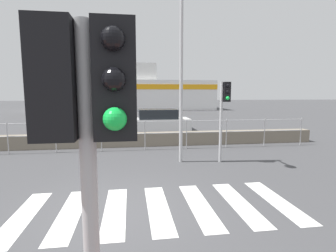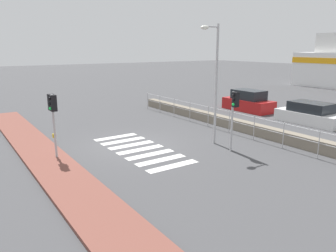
{
  "view_description": "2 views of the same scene",
  "coord_description": "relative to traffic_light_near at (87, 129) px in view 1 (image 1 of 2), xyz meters",
  "views": [
    {
      "loc": [
        0.31,
        -5.28,
        2.44
      ],
      "look_at": [
        1.36,
        2.0,
        1.5
      ],
      "focal_mm": 28.0,
      "sensor_mm": 36.0,
      "label": 1
    },
    {
      "loc": [
        13.93,
        -7.29,
        4.75
      ],
      "look_at": [
        1.74,
        1.0,
        1.2
      ],
      "focal_mm": 35.0,
      "sensor_mm": 36.0,
      "label": 2
    }
  ],
  "objects": [
    {
      "name": "parked_car_white",
      "position": [
        2.04,
        15.48,
        -1.64
      ],
      "size": [
        4.14,
        1.88,
        1.36
      ],
      "color": "silver",
      "rests_on": "ground_plane"
    },
    {
      "name": "traffic_light_far",
      "position": [
        3.48,
        7.11,
        -0.16
      ],
      "size": [
        0.34,
        0.32,
        2.81
      ],
      "color": "#B2B2B5",
      "rests_on": "ground_plane"
    },
    {
      "name": "seawall",
      "position": [
        -0.05,
        10.36,
        -1.92
      ],
      "size": [
        18.16,
        0.55,
        0.61
      ],
      "color": "slate",
      "rests_on": "ground_plane"
    },
    {
      "name": "parked_car_red",
      "position": [
        -3.19,
        15.48,
        -1.55
      ],
      "size": [
        3.96,
        1.76,
        1.59
      ],
      "color": "#B21919",
      "rests_on": "ground_plane"
    },
    {
      "name": "traffic_light_near",
      "position": [
        0.0,
        0.0,
        0.0
      ],
      "size": [
        0.58,
        0.41,
        2.85
      ],
      "color": "#B2B2B5",
      "rests_on": "ground_plane"
    },
    {
      "name": "ferry_boat",
      "position": [
        -0.64,
        37.01,
        0.5
      ],
      "size": [
        24.39,
        7.42,
        8.21
      ],
      "color": "white",
      "rests_on": "ground_plane"
    },
    {
      "name": "crosswalk",
      "position": [
        0.81,
        3.7,
        -2.22
      ],
      "size": [
        5.85,
        2.4,
        0.01
      ],
      "color": "silver",
      "rests_on": "ground_plane"
    },
    {
      "name": "ground_plane",
      "position": [
        -0.05,
        3.7,
        -2.22
      ],
      "size": [
        160.0,
        160.0,
        0.0
      ],
      "primitive_type": "plane",
      "color": "#424244"
    },
    {
      "name": "harbor_fence",
      "position": [
        -0.05,
        9.48,
        -1.39
      ],
      "size": [
        16.39,
        0.04,
        1.28
      ],
      "color": "#B2B2B5",
      "rests_on": "ground_plane"
    },
    {
      "name": "streetlamp",
      "position": [
        2.0,
        7.13,
        1.4
      ],
      "size": [
        0.32,
        1.09,
        5.83
      ],
      "color": "#B2B2B5",
      "rests_on": "ground_plane"
    }
  ]
}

